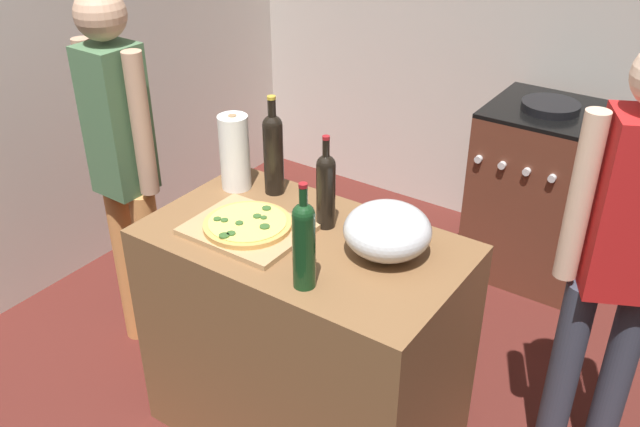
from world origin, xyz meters
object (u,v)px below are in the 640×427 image
object	(u,v)px
wine_bottle_clear	(304,242)
wine_bottle_amber	(273,150)
paper_towel_roll	(235,152)
stove	(540,192)
person_in_stripes	(123,163)
mixing_bowl	(387,231)
pizza	(247,224)
wine_bottle_green	(326,188)
person_in_red	(621,254)

from	to	relation	value
wine_bottle_clear	wine_bottle_amber	distance (m)	0.62
wine_bottle_amber	paper_towel_roll	bearing A→B (deg)	-160.85
stove	person_in_stripes	size ratio (longest dim) A/B	0.59
mixing_bowl	wine_bottle_amber	size ratio (longest dim) A/B	0.75
paper_towel_roll	stove	world-z (taller)	paper_towel_roll
paper_towel_roll	pizza	bearing A→B (deg)	-43.28
paper_towel_roll	wine_bottle_clear	xyz separation A→B (m)	(0.60, -0.38, 0.01)
mixing_bowl	person_in_stripes	distance (m)	1.20
wine_bottle_amber	wine_bottle_clear	bearing A→B (deg)	-43.92
paper_towel_roll	wine_bottle_green	world-z (taller)	wine_bottle_green
wine_bottle_green	person_in_stripes	size ratio (longest dim) A/B	0.21
wine_bottle_amber	person_in_stripes	world-z (taller)	person_in_stripes
wine_bottle_amber	stove	distance (m)	1.65
wine_bottle_clear	mixing_bowl	bearing A→B (deg)	67.90
stove	wine_bottle_clear	bearing A→B (deg)	-95.43
wine_bottle_clear	stove	distance (m)	1.94
pizza	person_in_stripes	distance (m)	0.74
wine_bottle_clear	stove	size ratio (longest dim) A/B	0.37
wine_bottle_green	stove	size ratio (longest dim) A/B	0.36
paper_towel_roll	person_in_stripes	size ratio (longest dim) A/B	0.18
wine_bottle_amber	person_in_red	bearing A→B (deg)	10.89
pizza	wine_bottle_clear	distance (m)	0.40
wine_bottle_green	person_in_red	bearing A→B (deg)	19.99
pizza	mixing_bowl	bearing A→B (deg)	17.83
paper_towel_roll	wine_bottle_clear	size ratio (longest dim) A/B	0.85
pizza	mixing_bowl	size ratio (longest dim) A/B	1.07
pizza	person_in_stripes	bearing A→B (deg)	172.61
paper_towel_roll	person_in_stripes	bearing A→B (deg)	-163.80
paper_towel_roll	wine_bottle_green	bearing A→B (deg)	-6.05
wine_bottle_clear	stove	xyz separation A→B (m)	(0.17, 1.84, -0.59)
mixing_bowl	wine_bottle_amber	xyz separation A→B (m)	(-0.57, 0.14, 0.09)
mixing_bowl	paper_towel_roll	bearing A→B (deg)	173.19
wine_bottle_clear	person_in_red	bearing A→B (deg)	40.95
stove	wine_bottle_green	bearing A→B (deg)	-102.05
wine_bottle_clear	wine_bottle_green	distance (m)	0.36
paper_towel_roll	stove	distance (m)	1.75
pizza	person_in_red	distance (m)	1.23
wine_bottle_clear	wine_bottle_amber	world-z (taller)	wine_bottle_amber
mixing_bowl	wine_bottle_clear	distance (m)	0.33
mixing_bowl	paper_towel_roll	xyz separation A→B (m)	(-0.72, 0.09, 0.06)
wine_bottle_clear	wine_bottle_green	xyz separation A→B (m)	(-0.15, 0.33, -0.01)
pizza	stove	bearing A→B (deg)	72.89
pizza	person_in_red	size ratio (longest dim) A/B	0.19
stove	person_in_red	world-z (taller)	person_in_red
pizza	person_in_red	xyz separation A→B (m)	(1.11, 0.52, 0.01)
mixing_bowl	wine_bottle_green	bearing A→B (deg)	171.92
wine_bottle_green	stove	world-z (taller)	wine_bottle_green
wine_bottle_amber	stove	xyz separation A→B (m)	(0.62, 1.40, -0.61)
paper_towel_roll	person_in_red	world-z (taller)	person_in_red
wine_bottle_amber	wine_bottle_green	bearing A→B (deg)	-18.04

